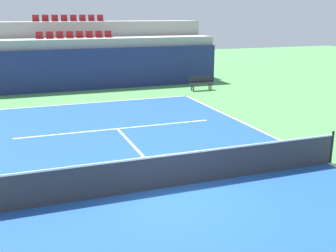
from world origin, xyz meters
The scene contains 13 objects.
ground_plane centered at (0.00, 0.00, 0.00)m, with size 80.00×80.00×0.00m, color #4C8C4C.
court_surface centered at (0.00, 0.00, 0.01)m, with size 11.00×24.00×0.01m, color #1E4C99.
baseline_far centered at (0.00, 11.95, 0.01)m, with size 11.00×0.10×0.00m, color white.
sideline_right centered at (5.45, 0.00, 0.01)m, with size 0.10×24.00×0.00m, color white.
service_line_far centered at (0.00, 6.40, 0.01)m, with size 8.26×0.10×0.00m, color white.
centre_service_line centered at (0.00, 3.20, 0.01)m, with size 0.10×6.40×0.00m, color white.
back_wall centered at (0.00, 15.97, 1.28)m, with size 18.34×0.30×2.56m, color navy.
stands_tier_lower centered at (0.00, 17.32, 1.57)m, with size 18.34×2.40×3.13m, color #9E9E99.
stands_tier_upper centered at (0.00, 19.72, 2.07)m, with size 18.34×2.40×4.13m, color #9E9E99.
seating_row_lower centered at (0.00, 17.41, 3.26)m, with size 4.79×0.44×0.44m.
seating_row_upper centered at (0.00, 19.81, 4.26)m, with size 4.79×0.44×0.44m.
tennis_net centered at (0.00, 0.00, 0.51)m, with size 11.08×0.08×1.07m.
player_bench centered at (7.06, 13.38, 0.51)m, with size 1.50×0.40×0.85m.
Camera 1 is at (-3.82, -10.01, 4.72)m, focal length 44.33 mm.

